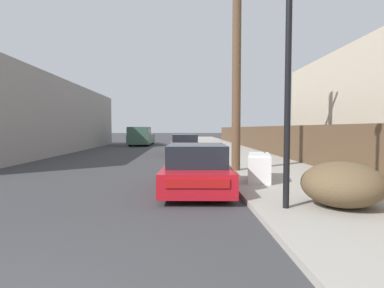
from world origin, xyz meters
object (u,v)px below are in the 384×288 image
Objects in this scene: parked_sports_car_red at (197,169)px; brush_pile at (342,184)px; utility_pole at (237,51)px; car_parked_mid at (184,145)px; pickup_truck at (141,136)px; discarded_fridge at (259,167)px; street_lamp at (288,60)px.

parked_sports_car_red reaches higher than brush_pile.
utility_pole reaches higher than parked_sports_car_red.
utility_pole is at bearing 63.29° from parked_sports_car_red.
pickup_truck reaches higher than car_parked_mid.
parked_sports_car_red is at bearing -90.85° from car_parked_mid.
utility_pole is at bearing 102.55° from brush_pile.
discarded_fridge is 0.20× the size of utility_pole.
car_parked_mid is 0.56× the size of utility_pole.
brush_pile is at bearing -79.55° from car_parked_mid.
street_lamp reaches higher than discarded_fridge.
brush_pile is (3.05, -13.47, -0.04)m from car_parked_mid.
discarded_fridge is 21.58m from pickup_truck.
car_parked_mid is 0.82× the size of pickup_truck.
car_parked_mid is at bearing 93.84° from parked_sports_car_red.
car_parked_mid reaches higher than parked_sports_car_red.
car_parked_mid is 13.86m from street_lamp.
brush_pile is (1.14, 0.05, -2.41)m from street_lamp.
discarded_fridge is 0.30× the size of pickup_truck.
parked_sports_car_red is 0.74× the size of pickup_truck.
brush_pile is at bearing -38.52° from parked_sports_car_red.
parked_sports_car_red is (-1.91, -0.71, 0.06)m from discarded_fridge.
pickup_truck reaches higher than brush_pile.
pickup_truck is (-4.46, 21.33, 0.34)m from parked_sports_car_red.
pickup_truck is (-6.37, 20.61, 0.40)m from discarded_fridge.
utility_pole is at bearing -79.41° from car_parked_mid.
utility_pole is (1.88, -8.21, 3.88)m from car_parked_mid.
street_lamp is (1.63, -2.45, 2.40)m from parked_sports_car_red.
utility_pole is 1.73× the size of street_lamp.
car_parked_mid is at bearing 102.90° from utility_pole.
brush_pile is at bearing -61.04° from discarded_fridge.
discarded_fridge is at bearing 105.41° from brush_pile.
parked_sports_car_red is 0.86× the size of street_lamp.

